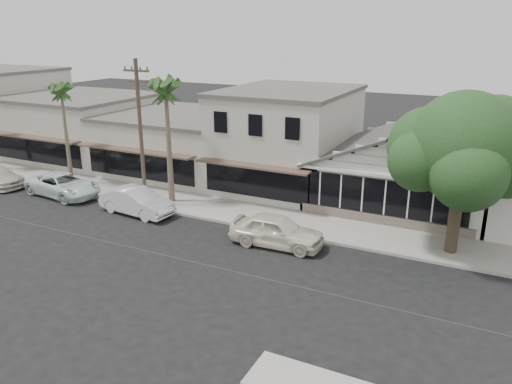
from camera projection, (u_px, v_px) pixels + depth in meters
The scene contains 13 objects.
ground at pixel (232, 271), 22.90m from camera, with size 140.00×140.00×0.00m, color black.
sidewalk_north at pixel (174, 201), 32.00m from camera, with size 90.00×3.50×0.15m, color #9E9991.
corner_shop at pixel (401, 165), 30.60m from camera, with size 10.40×8.60×5.10m.
row_building_near at pixel (287, 140), 34.65m from camera, with size 8.00×10.00×6.50m, color beige.
row_building_midnear at pixel (181, 143), 38.80m from camera, with size 10.00×10.00×4.20m, color beige.
row_building_midfar at pixel (79, 127), 43.10m from camera, with size 11.00×10.00×5.00m, color beige.
utility_pole at pixel (141, 131), 29.63m from camera, with size 1.80×0.24×9.00m.
car_0 at pixel (277, 231), 25.34m from camera, with size 1.95×4.85×1.65m, color white.
car_1 at pixel (137, 201), 29.73m from camera, with size 1.67×4.80×1.58m, color white.
car_2 at pixel (63, 185), 32.98m from camera, with size 2.52×5.46×1.52m, color white.
shade_tree at pixel (463, 149), 23.23m from camera, with size 7.23×6.53×8.02m.
palm_east at pixel (166, 90), 29.63m from camera, with size 3.17×3.17×8.35m.
palm_mid at pixel (61, 93), 33.59m from camera, with size 2.21×2.21×7.51m.
Camera 1 is at (10.14, -17.99, 10.61)m, focal length 35.00 mm.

